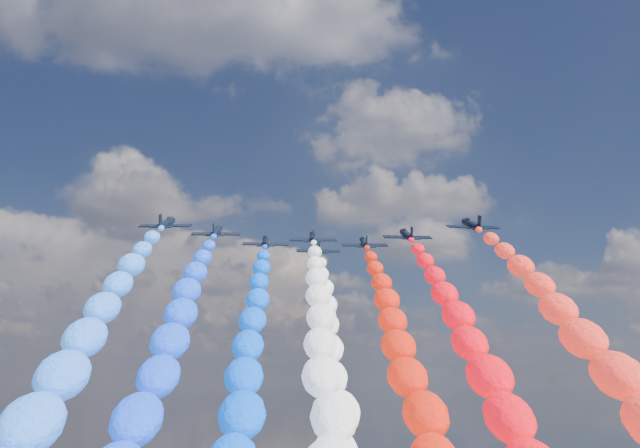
{
  "coord_description": "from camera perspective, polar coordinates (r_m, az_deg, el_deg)",
  "views": [
    {
      "loc": [
        -5.21,
        -142.66,
        80.59
      ],
      "look_at": [
        0.0,
        4.0,
        111.9
      ],
      "focal_mm": 41.88,
      "sensor_mm": 36.0,
      "label": 1
    }
  ],
  "objects": [
    {
      "name": "jet_1",
      "position": [
        149.3,
        -7.91,
        -0.61
      ],
      "size": [
        9.91,
        13.32,
        7.25
      ],
      "primitive_type": null,
      "rotation": [
        0.36,
        0.0,
        -0.02
      ],
      "color": "black"
    },
    {
      "name": "trail_6",
      "position": [
        95.1,
        12.16,
        -11.75
      ],
      "size": [
        6.65,
        106.91,
        61.27
      ],
      "primitive_type": null,
      "color": "#FA0816"
    },
    {
      "name": "jet_3",
      "position": [
        153.93,
        -0.53,
        -1.07
      ],
      "size": [
        9.78,
        13.22,
        7.25
      ],
      "primitive_type": null,
      "rotation": [
        0.36,
        0.0,
        -0.01
      ],
      "color": "black"
    },
    {
      "name": "trail_7",
      "position": [
        88.53,
        20.76,
        -11.25
      ],
      "size": [
        6.65,
        106.91,
        61.27
      ],
      "primitive_type": null,
      "color": "red"
    },
    {
      "name": "trail_4",
      "position": [
        109.03,
        0.81,
        -12.01
      ],
      "size": [
        6.65,
        106.91,
        61.27
      ],
      "primitive_type": null,
      "color": "white"
    },
    {
      "name": "jet_0",
      "position": [
        143.13,
        -11.66,
        0.03
      ],
      "size": [
        10.51,
        13.74,
        7.25
      ],
      "primitive_type": null,
      "rotation": [
        0.36,
        0.0,
        -0.07
      ],
      "color": "black"
    },
    {
      "name": "jet_6",
      "position": [
        152.19,
        6.66,
        -0.86
      ],
      "size": [
        10.3,
        13.6,
        7.25
      ],
      "primitive_type": null,
      "rotation": [
        0.36,
        0.0,
        0.05
      ],
      "color": "black"
    },
    {
      "name": "trail_2",
      "position": [
        101.13,
        -5.57,
        -11.96
      ],
      "size": [
        6.65,
        106.91,
        61.27
      ],
      "primitive_type": null,
      "color": "blue"
    },
    {
      "name": "jet_5",
      "position": [
        160.08,
        3.42,
        -1.47
      ],
      "size": [
        9.67,
        13.14,
        7.25
      ],
      "primitive_type": null,
      "rotation": [
        0.36,
        0.0,
        -0.0
      ],
      "color": "black"
    },
    {
      "name": "trail_5",
      "position": [
        102.5,
        6.59,
        -11.93
      ],
      "size": [
        6.65,
        106.91,
        61.27
      ],
      "primitive_type": null,
      "color": "red"
    },
    {
      "name": "jet_7",
      "position": [
        144.22,
        11.52,
        -0.07
      ],
      "size": [
        10.55,
        13.78,
        7.25
      ],
      "primitive_type": null,
      "rotation": [
        0.36,
        0.0,
        0.07
      ],
      "color": "black"
    },
    {
      "name": "trail_3",
      "position": [
        95.88,
        0.33,
        -12.01
      ],
      "size": [
        6.65,
        106.91,
        61.27
      ],
      "primitive_type": null,
      "color": "silver"
    },
    {
      "name": "jet_2",
      "position": [
        159.06,
        -4.17,
        -1.39
      ],
      "size": [
        10.16,
        13.49,
        7.25
      ],
      "primitive_type": null,
      "rotation": [
        0.36,
        0.0,
        0.04
      ],
      "color": "black"
    },
    {
      "name": "trail_1",
      "position": [
        91.62,
        -11.95,
        -11.75
      ],
      "size": [
        6.65,
        106.91,
        61.27
      ],
      "primitive_type": null,
      "color": "#1544F4"
    },
    {
      "name": "trail_0",
      "position": [
        86.17,
        -18.62,
        -11.39
      ],
      "size": [
        6.65,
        106.91,
        61.27
      ],
      "primitive_type": null,
      "color": "#2C73FF"
    },
    {
      "name": "jet_4",
      "position": [
        166.85,
        -0.16,
        -1.93
      ],
      "size": [
        10.0,
        13.38,
        7.25
      ],
      "primitive_type": null,
      "rotation": [
        0.36,
        0.0,
        0.03
      ],
      "color": "black"
    }
  ]
}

